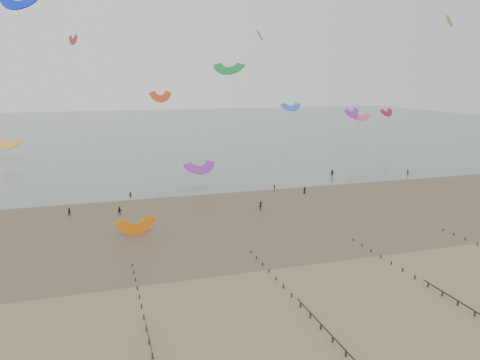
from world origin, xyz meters
name	(u,v)px	position (x,y,z in m)	size (l,w,h in m)	color
ground	(251,289)	(0.00, 0.00, 0.00)	(500.00, 500.00, 0.00)	brown
sea_and_shore	(175,217)	(-4.08, 34.40, 0.01)	(500.00, 665.00, 0.03)	#475654
kitesurfer_lead	(130,195)	(-11.20, 51.91, 0.77)	(0.56, 0.37, 1.53)	black
kitesurfers	(253,191)	(16.40, 47.19, 0.87)	(135.39, 26.85, 1.90)	black
grounded_kite	(137,234)	(-12.13, 26.26, 0.00)	(6.00, 3.14, 4.57)	orange
kites_airborne	(105,100)	(-14.54, 90.78, 20.21)	(238.48, 117.37, 41.16)	purple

